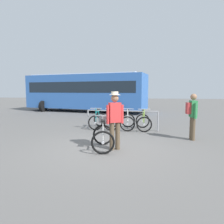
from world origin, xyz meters
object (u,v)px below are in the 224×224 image
racked_bike_lime (143,122)px  bus_distant (85,91)px  racked_bike_teal (98,120)px  pedestrian_with_backpack (192,114)px  person_with_featured_bike (115,118)px  racked_bike_white (128,121)px  racked_bike_blue (113,121)px  featured_bicycle (103,134)px

racked_bike_lime → bus_distant: 9.03m
racked_bike_teal → pedestrian_with_backpack: bearing=-23.7°
bus_distant → racked_bike_lime: bearing=-56.2°
person_with_featured_bike → bus_distant: (-4.20, 10.71, 0.79)m
racked_bike_white → person_with_featured_bike: 3.37m
racked_bike_blue → featured_bicycle: 3.30m
featured_bicycle → bus_distant: bus_distant is taller
racked_bike_blue → pedestrian_with_backpack: bearing=-27.8°
racked_bike_lime → pedestrian_with_backpack: (1.74, -1.60, 0.57)m
racked_bike_white → racked_bike_lime: 0.70m
racked_bike_white → racked_bike_lime: bearing=-2.3°
racked_bike_lime → pedestrian_with_backpack: pedestrian_with_backpack is taller
racked_bike_blue → bus_distant: bus_distant is taller
racked_bike_teal → bus_distant: bearing=111.3°
racked_bike_blue → person_with_featured_bike: size_ratio=0.64×
featured_bicycle → pedestrian_with_backpack: bearing=29.5°
racked_bike_lime → pedestrian_with_backpack: size_ratio=0.70×
pedestrian_with_backpack → bus_distant: 11.26m
racked_bike_white → racked_bike_blue: bearing=177.7°
racked_bike_blue → racked_bike_teal: bearing=177.7°
racked_bike_lime → person_with_featured_bike: bearing=-103.0°
pedestrian_with_backpack → bus_distant: bearing=126.6°
racked_bike_white → bus_distant: bus_distant is taller
racked_bike_teal → racked_bike_blue: (0.70, -0.03, 0.00)m
racked_bike_teal → pedestrian_with_backpack: size_ratio=0.68×
racked_bike_lime → person_with_featured_bike: person_with_featured_bike is taller
racked_bike_white → bus_distant: (-4.26, 7.39, 1.37)m
person_with_featured_bike → bus_distant: bus_distant is taller
racked_bike_white → pedestrian_with_backpack: bearing=-33.7°
racked_bike_white → bus_distant: 8.64m
racked_bike_teal → racked_bike_lime: (2.10, -0.09, 0.00)m
racked_bike_blue → racked_bike_lime: same height
person_with_featured_bike → pedestrian_with_backpack: bearing=34.1°
person_with_featured_bike → pedestrian_with_backpack: (2.50, 1.69, -0.01)m
featured_bicycle → pedestrian_with_backpack: size_ratio=0.76×
racked_bike_teal → person_with_featured_bike: person_with_featured_bike is taller
racked_bike_teal → featured_bicycle: 3.45m
racked_bike_teal → racked_bike_lime: same height
person_with_featured_bike → racked_bike_blue: bearing=100.8°
featured_bicycle → pedestrian_with_backpack: (2.87, 1.63, 0.49)m
featured_bicycle → racked_bike_white: bearing=82.4°
racked_bike_teal → bus_distant: (-2.86, 7.33, 1.37)m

